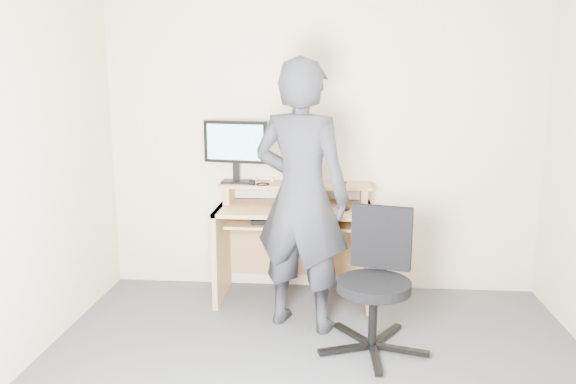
# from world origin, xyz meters

# --- Properties ---
(back_wall) EXTENTS (3.50, 0.02, 2.50)m
(back_wall) POSITION_xyz_m (0.00, 1.75, 1.25)
(back_wall) COLOR beige
(back_wall) RESTS_ON ground
(desk) EXTENTS (1.20, 0.60, 0.91)m
(desk) POSITION_xyz_m (-0.20, 1.53, 0.55)
(desk) COLOR tan
(desk) RESTS_ON ground
(monitor) EXTENTS (0.52, 0.15, 0.49)m
(monitor) POSITION_xyz_m (-0.68, 1.58, 1.21)
(monitor) COLOR black
(monitor) RESTS_ON desk
(external_drive) EXTENTS (0.07, 0.13, 0.20)m
(external_drive) POSITION_xyz_m (-0.26, 1.61, 1.01)
(external_drive) COLOR black
(external_drive) RESTS_ON desk
(travel_mug) EXTENTS (0.09, 0.09, 0.18)m
(travel_mug) POSITION_xyz_m (-0.03, 1.61, 1.00)
(travel_mug) COLOR silver
(travel_mug) RESTS_ON desk
(smartphone) EXTENTS (0.08, 0.14, 0.01)m
(smartphone) POSITION_xyz_m (0.17, 1.59, 0.92)
(smartphone) COLOR black
(smartphone) RESTS_ON desk
(charger) EXTENTS (0.05, 0.04, 0.03)m
(charger) POSITION_xyz_m (-0.54, 1.50, 0.93)
(charger) COLOR black
(charger) RESTS_ON desk
(headphones) EXTENTS (0.16, 0.16, 0.06)m
(headphones) POSITION_xyz_m (-0.46, 1.67, 0.92)
(headphones) COLOR silver
(headphones) RESTS_ON desk
(keyboard) EXTENTS (0.48, 0.24, 0.03)m
(keyboard) POSITION_xyz_m (-0.30, 1.36, 0.67)
(keyboard) COLOR black
(keyboard) RESTS_ON desk
(mouse) EXTENTS (0.10, 0.07, 0.04)m
(mouse) POSITION_xyz_m (0.18, 1.35, 0.77)
(mouse) COLOR black
(mouse) RESTS_ON desk
(office_chair) EXTENTS (0.71, 0.69, 0.89)m
(office_chair) POSITION_xyz_m (0.38, 0.68, 0.49)
(office_chair) COLOR black
(office_chair) RESTS_ON ground
(person) EXTENTS (0.79, 0.65, 1.87)m
(person) POSITION_xyz_m (-0.12, 0.97, 0.94)
(person) COLOR black
(person) RESTS_ON ground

